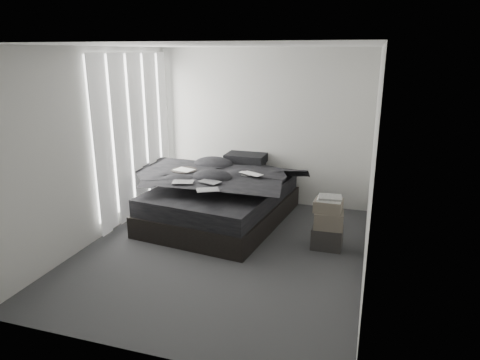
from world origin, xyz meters
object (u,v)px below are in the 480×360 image
(bed, at_px, (221,210))
(box_lower, at_px, (327,237))
(side_stand, at_px, (185,193))
(laptop, at_px, (249,169))

(bed, xyz_separation_m, box_lower, (1.68, -0.51, -0.01))
(side_stand, relative_size, box_lower, 1.87)
(box_lower, bearing_deg, bed, 163.12)
(bed, relative_size, laptop, 6.24)
(bed, relative_size, side_stand, 3.14)
(bed, distance_m, side_stand, 0.67)
(laptop, bearing_deg, box_lower, 2.95)
(bed, bearing_deg, laptop, 7.50)
(side_stand, bearing_deg, laptop, -2.32)
(laptop, bearing_deg, bed, -154.50)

